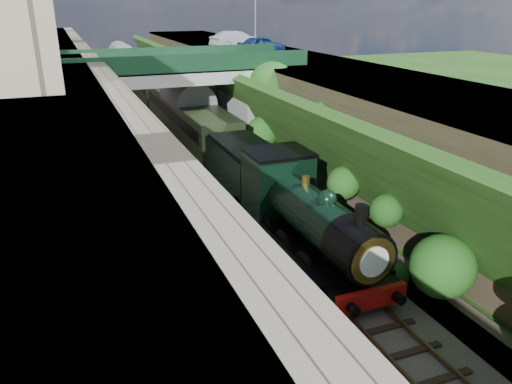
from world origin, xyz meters
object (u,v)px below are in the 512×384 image
road_bridge (191,96)px  locomotive (306,218)px  lamppost (256,12)px  tender (245,172)px  car_silver (236,40)px  tree (272,90)px  car_blue (262,45)px

road_bridge → locomotive: road_bridge is taller
lamppost → tender: (-6.73, -15.52, -7.95)m
car_silver → tender: (-6.80, -20.74, -5.42)m
tree → tender: (-4.71, -7.28, -3.03)m
road_bridge → car_blue: 9.54m
car_blue → tender: 17.85m
car_silver → tender: car_silver is taller
lamppost → tender: lamppost is taller
tender → tree: bearing=57.1°
car_silver → road_bridge: bearing=130.1°
locomotive → tender: (-0.00, 7.36, -0.27)m
car_silver → locomotive: bearing=150.4°
lamppost → tender: bearing=-113.4°
lamppost → locomotive: lamppost is taller
tree → locomotive: 15.63m
tree → car_blue: car_blue is taller
lamppost → car_blue: 2.64m
locomotive → car_silver: bearing=76.4°
car_blue → car_silver: (-0.41, 5.31, 0.07)m
locomotive → car_blue: bearing=72.4°
locomotive → tender: size_ratio=1.70×
car_blue → tree: bearing=148.5°
tree → tender: bearing=-122.9°
lamppost → car_silver: size_ratio=1.25×
tender → road_bridge: bearing=91.4°
tree → car_blue: bearing=72.9°
lamppost → tree: bearing=-103.7°
tree → locomotive: tree is taller
road_bridge → tender: (0.26, -10.25, -2.46)m
car_silver → locomotive: car_silver is taller
tree → lamppost: 9.80m
tree → car_silver: 13.83m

